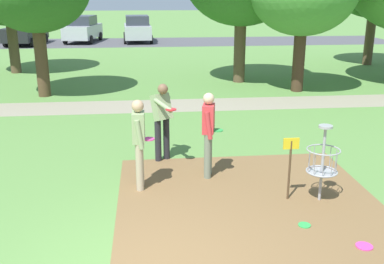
{
  "coord_description": "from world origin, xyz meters",
  "views": [
    {
      "loc": [
        0.06,
        -5.04,
        3.6
      ],
      "look_at": [
        0.9,
        3.21,
        1.0
      ],
      "focal_mm": 42.71,
      "sensor_mm": 36.0,
      "label": 1
    }
  ],
  "objects_px": {
    "player_foreground_watching": "(209,130)",
    "parked_car_center_right": "(137,29)",
    "parked_car_center_left": "(83,29)",
    "frisbee_by_tee": "(364,246)",
    "frisbee_far_left": "(304,225)",
    "player_waiting_left": "(162,117)",
    "disc_golf_basket": "(319,160)",
    "parked_car_leftmost": "(25,31)",
    "player_throwing": "(139,139)"
  },
  "relations": [
    {
      "from": "parked_car_center_left",
      "to": "frisbee_by_tee",
      "type": "bearing_deg",
      "value": -75.14
    },
    {
      "from": "player_waiting_left",
      "to": "frisbee_by_tee",
      "type": "bearing_deg",
      "value": -54.37
    },
    {
      "from": "disc_golf_basket",
      "to": "player_throwing",
      "type": "xyz_separation_m",
      "value": [
        -3.12,
        0.84,
        0.21
      ]
    },
    {
      "from": "disc_golf_basket",
      "to": "frisbee_by_tee",
      "type": "relative_size",
      "value": 5.58
    },
    {
      "from": "parked_car_center_left",
      "to": "player_throwing",
      "type": "bearing_deg",
      "value": -80.73
    },
    {
      "from": "frisbee_far_left",
      "to": "disc_golf_basket",
      "type": "bearing_deg",
      "value": 59.97
    },
    {
      "from": "parked_car_center_left",
      "to": "parked_car_center_right",
      "type": "relative_size",
      "value": 1.03
    },
    {
      "from": "player_throwing",
      "to": "player_waiting_left",
      "type": "distance_m",
      "value": 1.52
    },
    {
      "from": "disc_golf_basket",
      "to": "player_waiting_left",
      "type": "distance_m",
      "value": 3.5
    },
    {
      "from": "parked_car_center_left",
      "to": "player_waiting_left",
      "type": "bearing_deg",
      "value": -79.08
    },
    {
      "from": "frisbee_by_tee",
      "to": "frisbee_far_left",
      "type": "relative_size",
      "value": 1.24
    },
    {
      "from": "player_foreground_watching",
      "to": "parked_car_center_left",
      "type": "height_order",
      "value": "parked_car_center_left"
    },
    {
      "from": "player_foreground_watching",
      "to": "player_waiting_left",
      "type": "relative_size",
      "value": 1.0
    },
    {
      "from": "frisbee_far_left",
      "to": "parked_car_center_left",
      "type": "bearing_deg",
      "value": 103.92
    },
    {
      "from": "parked_car_leftmost",
      "to": "parked_car_center_left",
      "type": "xyz_separation_m",
      "value": [
        3.67,
        1.21,
        0.0
      ]
    },
    {
      "from": "player_foreground_watching",
      "to": "player_throwing",
      "type": "relative_size",
      "value": 1.0
    },
    {
      "from": "player_throwing",
      "to": "player_waiting_left",
      "type": "xyz_separation_m",
      "value": [
        0.48,
        1.44,
        0.02
      ]
    },
    {
      "from": "frisbee_by_tee",
      "to": "parked_car_leftmost",
      "type": "distance_m",
      "value": 29.07
    },
    {
      "from": "frisbee_by_tee",
      "to": "frisbee_far_left",
      "type": "height_order",
      "value": "same"
    },
    {
      "from": "player_throwing",
      "to": "player_foreground_watching",
      "type": "bearing_deg",
      "value": 18.21
    },
    {
      "from": "frisbee_far_left",
      "to": "parked_car_center_right",
      "type": "xyz_separation_m",
      "value": [
        -2.93,
        27.13,
        0.91
      ]
    },
    {
      "from": "disc_golf_basket",
      "to": "player_waiting_left",
      "type": "relative_size",
      "value": 0.81
    },
    {
      "from": "frisbee_by_tee",
      "to": "frisbee_far_left",
      "type": "distance_m",
      "value": 0.96
    },
    {
      "from": "player_throwing",
      "to": "parked_car_center_right",
      "type": "bearing_deg",
      "value": 90.75
    },
    {
      "from": "player_throwing",
      "to": "parked_car_center_left",
      "type": "distance_m",
      "value": 25.96
    },
    {
      "from": "player_throwing",
      "to": "parked_car_leftmost",
      "type": "xyz_separation_m",
      "value": [
        -7.85,
        24.42,
        -0.05
      ]
    },
    {
      "from": "frisbee_far_left",
      "to": "player_foreground_watching",
      "type": "bearing_deg",
      "value": 119.85
    },
    {
      "from": "player_waiting_left",
      "to": "frisbee_by_tee",
      "type": "distance_m",
      "value": 4.87
    },
    {
      "from": "frisbee_far_left",
      "to": "parked_car_center_left",
      "type": "height_order",
      "value": "parked_car_center_left"
    },
    {
      "from": "disc_golf_basket",
      "to": "parked_car_leftmost",
      "type": "height_order",
      "value": "parked_car_leftmost"
    },
    {
      "from": "player_throwing",
      "to": "parked_car_leftmost",
      "type": "bearing_deg",
      "value": 107.83
    },
    {
      "from": "player_foreground_watching",
      "to": "parked_car_center_right",
      "type": "relative_size",
      "value": 0.4
    },
    {
      "from": "player_throwing",
      "to": "frisbee_far_left",
      "type": "height_order",
      "value": "player_throwing"
    },
    {
      "from": "player_waiting_left",
      "to": "parked_car_center_left",
      "type": "relative_size",
      "value": 0.39
    },
    {
      "from": "player_foreground_watching",
      "to": "parked_car_center_right",
      "type": "bearing_deg",
      "value": 93.85
    },
    {
      "from": "player_foreground_watching",
      "to": "parked_car_center_left",
      "type": "distance_m",
      "value": 25.78
    },
    {
      "from": "disc_golf_basket",
      "to": "player_waiting_left",
      "type": "bearing_deg",
      "value": 139.05
    },
    {
      "from": "disc_golf_basket",
      "to": "parked_car_leftmost",
      "type": "distance_m",
      "value": 27.54
    },
    {
      "from": "disc_golf_basket",
      "to": "parked_car_center_right",
      "type": "relative_size",
      "value": 0.32
    },
    {
      "from": "player_throwing",
      "to": "disc_golf_basket",
      "type": "bearing_deg",
      "value": -15.14
    },
    {
      "from": "frisbee_far_left",
      "to": "player_waiting_left",
      "type": "bearing_deg",
      "value": 123.66
    },
    {
      "from": "player_waiting_left",
      "to": "parked_car_center_right",
      "type": "bearing_deg",
      "value": 91.95
    },
    {
      "from": "player_waiting_left",
      "to": "disc_golf_basket",
      "type": "bearing_deg",
      "value": -40.95
    },
    {
      "from": "parked_car_leftmost",
      "to": "parked_car_center_right",
      "type": "xyz_separation_m",
      "value": [
        7.52,
        0.98,
        0.0
      ]
    },
    {
      "from": "disc_golf_basket",
      "to": "parked_car_center_left",
      "type": "distance_m",
      "value": 27.46
    },
    {
      "from": "player_waiting_left",
      "to": "parked_car_center_right",
      "type": "distance_m",
      "value": 23.96
    },
    {
      "from": "player_waiting_left",
      "to": "frisbee_by_tee",
      "type": "xyz_separation_m",
      "value": [
        2.78,
        -3.88,
        -0.98
      ]
    },
    {
      "from": "parked_car_center_left",
      "to": "parked_car_center_right",
      "type": "height_order",
      "value": "same"
    },
    {
      "from": "disc_golf_basket",
      "to": "player_throwing",
      "type": "bearing_deg",
      "value": 164.86
    },
    {
      "from": "disc_golf_basket",
      "to": "parked_car_center_left",
      "type": "xyz_separation_m",
      "value": [
        -7.3,
        26.47,
        0.17
      ]
    }
  ]
}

